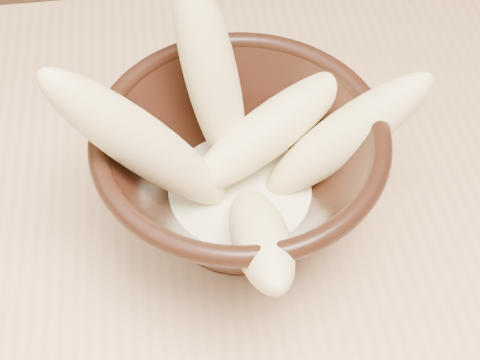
% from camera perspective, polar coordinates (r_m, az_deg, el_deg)
% --- Properties ---
extents(bowl, '(0.20, 0.20, 0.11)m').
position_cam_1_polar(bowl, '(0.48, -0.00, 0.69)').
color(bowl, black).
rests_on(bowl, table).
extents(milk_puddle, '(0.12, 0.12, 0.02)m').
position_cam_1_polar(milk_puddle, '(0.50, 0.00, -1.24)').
color(milk_puddle, '#EDE7BF').
rests_on(milk_puddle, bowl).
extents(banana_upright, '(0.07, 0.10, 0.17)m').
position_cam_1_polar(banana_upright, '(0.47, -2.51, 9.04)').
color(banana_upright, '#F3E190').
rests_on(banana_upright, bowl).
extents(banana_left, '(0.13, 0.04, 0.16)m').
position_cam_1_polar(banana_left, '(0.44, -8.32, 3.07)').
color(banana_left, '#F3E190').
rests_on(banana_left, bowl).
extents(banana_right, '(0.14, 0.06, 0.12)m').
position_cam_1_polar(banana_right, '(0.48, 9.06, 3.74)').
color(banana_right, '#F3E190').
rests_on(banana_right, bowl).
extents(banana_across, '(0.15, 0.11, 0.07)m').
position_cam_1_polar(banana_across, '(0.49, 2.50, 4.22)').
color(banana_across, '#F3E190').
rests_on(banana_across, bowl).
extents(banana_front, '(0.04, 0.14, 0.10)m').
position_cam_1_polar(banana_front, '(0.43, 1.72, -4.88)').
color(banana_front, '#F3E190').
rests_on(banana_front, bowl).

